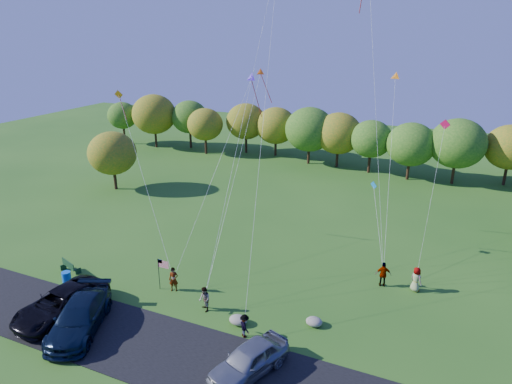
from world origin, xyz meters
TOP-DOWN VIEW (x-y plane):
  - ground at (0.00, 0.00)m, footprint 140.00×140.00m
  - asphalt_lane at (0.00, -4.00)m, footprint 44.00×6.00m
  - treeline at (-0.86, 35.96)m, footprint 73.93×27.53m
  - minivan_dark at (-8.10, -3.81)m, footprint 3.48×6.75m
  - minivan_navy at (-5.84, -4.48)m, footprint 5.00×7.01m
  - minivan_silver at (5.57, -3.62)m, footprint 3.72×5.53m
  - flyer_a at (-3.05, 1.90)m, footprint 0.80×0.67m
  - flyer_b at (0.28, 0.62)m, footprint 1.09×1.08m
  - flyer_c at (3.95, -0.78)m, footprint 1.14×1.10m
  - flyer_d at (10.81, 8.78)m, footprint 1.22×0.75m
  - flyer_e at (13.10, 9.09)m, footprint 1.10×1.04m
  - park_bench at (-12.08, 0.79)m, footprint 1.80×0.88m
  - trash_barrel at (-10.96, -0.58)m, footprint 0.65×0.65m
  - flag_assembly at (-3.86, 1.66)m, footprint 0.93×0.60m
  - boulder_near at (3.02, 0.20)m, footprint 1.21×0.95m
  - boulder_far at (7.58, 2.07)m, footprint 1.08×0.90m

SIDE VIEW (x-z plane):
  - ground at x=0.00m, z-range 0.00..0.00m
  - asphalt_lane at x=0.00m, z-range 0.00..0.06m
  - boulder_far at x=7.58m, z-range 0.00..0.56m
  - boulder_near at x=3.02m, z-range 0.00..0.61m
  - trash_barrel at x=-10.96m, z-range 0.00..0.98m
  - park_bench at x=-12.08m, z-range 0.04..1.06m
  - flyer_c at x=3.95m, z-range 0.00..1.56m
  - flyer_b at x=0.28m, z-range 0.00..1.78m
  - flyer_a at x=-3.05m, z-range 0.00..1.86m
  - minivan_silver at x=5.57m, z-range 0.06..1.81m
  - flyer_e at x=13.10m, z-range 0.00..1.89m
  - minivan_dark at x=-8.10m, z-range 0.06..1.88m
  - flyer_d at x=10.81m, z-range 0.00..1.95m
  - minivan_navy at x=-5.84m, z-range 0.06..1.95m
  - flag_assembly at x=-3.86m, z-range 0.62..3.12m
  - treeline at x=-0.86m, z-range 0.53..8.81m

